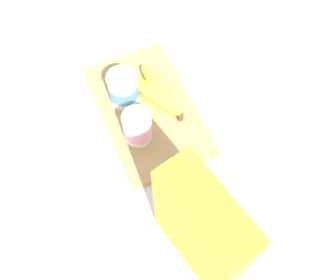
% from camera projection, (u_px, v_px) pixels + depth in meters
% --- Properties ---
extents(ground_plane, '(2.40, 2.40, 0.00)m').
position_uv_depth(ground_plane, '(148.00, 113.00, 1.01)').
color(ground_plane, silver).
extents(cutting_board, '(0.34, 0.21, 0.01)m').
position_uv_depth(cutting_board, '(148.00, 111.00, 1.00)').
color(cutting_board, tan).
rests_on(cutting_board, ground_plane).
extents(cereal_box, '(0.20, 0.11, 0.26)m').
position_uv_depth(cereal_box, '(202.00, 229.00, 0.75)').
color(cereal_box, yellow).
rests_on(cereal_box, ground_plane).
extents(yogurt_cup_front, '(0.06, 0.06, 0.08)m').
position_uv_depth(yogurt_cup_front, '(137.00, 127.00, 0.92)').
color(yogurt_cup_front, white).
rests_on(yogurt_cup_front, cutting_board).
extents(yogurt_cup_back, '(0.07, 0.07, 0.09)m').
position_uv_depth(yogurt_cup_back, '(123.00, 89.00, 0.97)').
color(yogurt_cup_back, white).
rests_on(yogurt_cup_back, cutting_board).
extents(banana_bunch, '(0.17, 0.10, 0.04)m').
position_uv_depth(banana_bunch, '(157.00, 92.00, 0.99)').
color(banana_bunch, yellow).
rests_on(banana_bunch, cutting_board).
extents(spoon, '(0.13, 0.06, 0.01)m').
position_uv_depth(spoon, '(93.00, 55.00, 1.08)').
color(spoon, silver).
rests_on(spoon, ground_plane).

